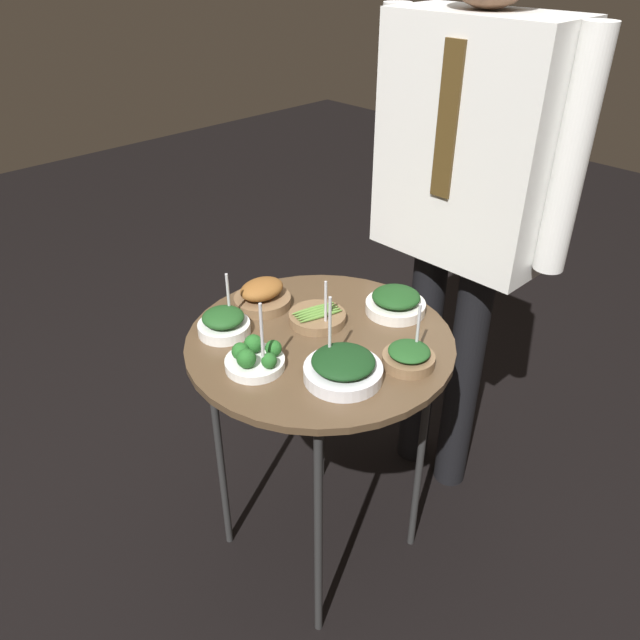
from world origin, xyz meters
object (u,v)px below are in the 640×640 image
(bowl_asparagus_mid_right, at_px, (317,317))
(bowl_spinach_back_left, at_px, (409,357))
(bowl_spinach_near_rim, at_px, (343,368))
(serving_cart, at_px, (320,358))
(waiter_figure, at_px, (467,173))
(bowl_spinach_front_left, at_px, (224,323))
(bowl_spinach_center, at_px, (396,302))
(bowl_broccoli_far_rim, at_px, (255,358))
(bowl_roast_back_right, at_px, (262,295))

(bowl_asparagus_mid_right, relative_size, bowl_spinach_back_left, 1.00)
(bowl_spinach_back_left, relative_size, bowl_spinach_near_rim, 0.78)
(serving_cart, relative_size, waiter_figure, 0.45)
(bowl_spinach_back_left, distance_m, bowl_spinach_front_left, 0.44)
(bowl_spinach_center, bearing_deg, serving_cart, -101.80)
(bowl_asparagus_mid_right, bearing_deg, bowl_spinach_front_left, -121.95)
(bowl_asparagus_mid_right, xyz_separation_m, bowl_spinach_back_left, (0.27, 0.02, 0.01))
(bowl_asparagus_mid_right, bearing_deg, bowl_spinach_back_left, 4.45)
(bowl_asparagus_mid_right, height_order, bowl_spinach_near_rim, bowl_spinach_near_rim)
(bowl_broccoli_far_rim, relative_size, bowl_roast_back_right, 1.24)
(serving_cart, distance_m, bowl_asparagus_mid_right, 0.10)
(serving_cart, xyz_separation_m, bowl_spinach_near_rim, (0.14, -0.07, 0.09))
(bowl_roast_back_right, distance_m, waiter_figure, 0.61)
(serving_cart, bearing_deg, bowl_broccoli_far_rim, -95.16)
(bowl_asparagus_mid_right, bearing_deg, bowl_broccoli_far_rim, -80.22)
(bowl_spinach_back_left, bearing_deg, bowl_spinach_front_left, -151.18)
(bowl_spinach_back_left, bearing_deg, bowl_spinach_near_rim, -115.56)
(bowl_roast_back_right, xyz_separation_m, bowl_spinach_center, (0.26, 0.22, -0.00))
(bowl_spinach_near_rim, bearing_deg, bowl_broccoli_far_rim, -145.95)
(bowl_spinach_center, bearing_deg, bowl_roast_back_right, -139.41)
(serving_cart, relative_size, bowl_spinach_center, 4.83)
(waiter_figure, bearing_deg, bowl_spinach_near_rim, -78.62)
(bowl_spinach_center, relative_size, waiter_figure, 0.09)
(bowl_spinach_front_left, bearing_deg, waiter_figure, 72.02)
(bowl_broccoli_far_rim, bearing_deg, waiter_figure, 85.91)
(serving_cart, height_order, bowl_spinach_near_rim, bowl_spinach_near_rim)
(bowl_spinach_front_left, bearing_deg, bowl_roast_back_right, 103.46)
(bowl_roast_back_right, distance_m, bowl_spinach_center, 0.34)
(serving_cart, xyz_separation_m, bowl_spinach_back_left, (0.21, 0.07, 0.08))
(bowl_broccoli_far_rim, bearing_deg, bowl_spinach_front_left, 167.55)
(bowl_asparagus_mid_right, xyz_separation_m, bowl_broccoli_far_rim, (0.04, -0.23, 0.01))
(bowl_roast_back_right, bearing_deg, bowl_spinach_back_left, 8.95)
(bowl_asparagus_mid_right, xyz_separation_m, bowl_spinach_front_left, (-0.12, -0.19, 0.01))
(serving_cart, bearing_deg, bowl_spinach_center, 78.20)
(bowl_spinach_front_left, distance_m, waiter_figure, 0.72)
(bowl_spinach_back_left, distance_m, waiter_figure, 0.53)
(bowl_asparagus_mid_right, bearing_deg, bowl_roast_back_right, -163.57)
(bowl_spinach_center, xyz_separation_m, bowl_spinach_back_left, (0.17, -0.15, -0.00))
(bowl_roast_back_right, relative_size, bowl_spinach_back_left, 1.04)
(serving_cart, distance_m, bowl_spinach_back_left, 0.24)
(bowl_spinach_center, bearing_deg, bowl_broccoli_far_rim, -98.82)
(bowl_asparagus_mid_right, distance_m, bowl_spinach_front_left, 0.23)
(waiter_figure, bearing_deg, bowl_spinach_front_left, -107.98)
(bowl_spinach_center, bearing_deg, bowl_spinach_near_rim, -71.20)
(serving_cart, xyz_separation_m, waiter_figure, (0.03, 0.49, 0.35))
(bowl_broccoli_far_rim, bearing_deg, bowl_roast_back_right, 136.90)
(bowl_spinach_center, height_order, bowl_spinach_near_rim, bowl_spinach_near_rim)
(bowl_spinach_front_left, bearing_deg, bowl_spinach_near_rim, 13.02)
(serving_cart, distance_m, waiter_figure, 0.60)
(waiter_figure, bearing_deg, bowl_spinach_center, -87.03)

